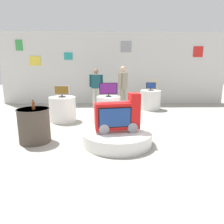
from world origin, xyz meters
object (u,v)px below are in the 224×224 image
display_pedestal_right_rear (63,109)px  bottle_on_side_table (33,106)px  display_pedestal_left_rear (109,108)px  tv_on_right_rear (62,91)px  display_pedestal_center_rear (150,100)px  tv_on_center_rear (151,86)px  side_table_round (34,125)px  main_display_pedestal (117,137)px  novelty_firetruck_tv (118,117)px  tv_on_left_rear (108,89)px  shopper_browsing_near_truck (123,86)px  shopper_browsing_rear (96,86)px

display_pedestal_right_rear → bottle_on_side_table: bearing=-95.6°
display_pedestal_left_rear → display_pedestal_right_rear: size_ratio=0.93×
tv_on_right_rear → display_pedestal_center_rear: bearing=29.5°
display_pedestal_center_rear → tv_on_right_rear: bearing=-150.5°
tv_on_center_rear → side_table_round: tv_on_center_rear is taller
display_pedestal_right_rear → tv_on_right_rear: tv_on_right_rear is taller
display_pedestal_left_rear → bottle_on_side_table: bottle_on_side_table is taller
main_display_pedestal → side_table_round: bearing=176.1°
novelty_firetruck_tv → side_table_round: bearing=176.0°
main_display_pedestal → side_table_round: side_table_round is taller
novelty_firetruck_tv → tv_on_right_rear: novelty_firetruck_tv is taller
side_table_round → display_pedestal_left_rear: bearing=49.3°
main_display_pedestal → tv_on_left_rear: bearing=95.3°
main_display_pedestal → display_pedestal_right_rear: 2.61m
main_display_pedestal → tv_on_center_rear: bearing=68.3°
side_table_round → main_display_pedestal: bearing=-3.9°
display_pedestal_right_rear → side_table_round: side_table_round is taller
display_pedestal_right_rear → side_table_round: size_ratio=1.06×
display_pedestal_right_rear → shopper_browsing_near_truck: shopper_browsing_near_truck is taller
novelty_firetruck_tv → display_pedestal_center_rear: bearing=68.6°
shopper_browsing_near_truck → side_table_round: bearing=-127.0°
display_pedestal_center_rear → display_pedestal_left_rear: bearing=-135.3°
display_pedestal_right_rear → shopper_browsing_rear: (0.96, 2.00, 0.56)m
tv_on_right_rear → shopper_browsing_rear: bearing=64.5°
shopper_browsing_rear → display_pedestal_right_rear: bearing=-115.6°
main_display_pedestal → display_pedestal_left_rear: size_ratio=2.02×
main_display_pedestal → tv_on_center_rear: size_ratio=4.07×
novelty_firetruck_tv → bottle_on_side_table: 1.88m
tv_on_left_rear → tv_on_center_rear: 2.40m
side_table_round → display_pedestal_center_rear: bearing=47.1°
main_display_pedestal → novelty_firetruck_tv: size_ratio=1.53×
novelty_firetruck_tv → side_table_round: size_ratio=1.31×
tv_on_center_rear → display_pedestal_right_rear: bearing=-150.6°
bottle_on_side_table → display_pedestal_left_rear: bearing=51.1°
tv_on_center_rear → shopper_browsing_near_truck: bearing=-149.1°
display_pedestal_center_rear → bottle_on_side_table: bottle_on_side_table is taller
tv_on_right_rear → bottle_on_side_table: tv_on_right_rear is taller
display_pedestal_right_rear → tv_on_right_rear: (0.00, -0.00, 0.57)m
display_pedestal_right_rear → shopper_browsing_rear: size_ratio=0.51×
tv_on_left_rear → shopper_browsing_rear: bearing=104.8°
display_pedestal_center_rear → shopper_browsing_near_truck: bearing=-149.0°
display_pedestal_left_rear → tv_on_center_rear: size_ratio=2.02×
bottle_on_side_table → shopper_browsing_near_truck: 3.73m
tv_on_left_rear → shopper_browsing_near_truck: bearing=61.6°
display_pedestal_left_rear → tv_on_right_rear: tv_on_right_rear is taller
novelty_firetruck_tv → tv_on_left_rear: tv_on_left_rear is taller
display_pedestal_right_rear → tv_on_left_rear: bearing=3.8°
shopper_browsing_near_truck → shopper_browsing_rear: (-1.03, 0.92, -0.06)m
display_pedestal_center_rear → side_table_round: bearing=-132.9°
display_pedestal_left_rear → display_pedestal_center_rear: size_ratio=0.94×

